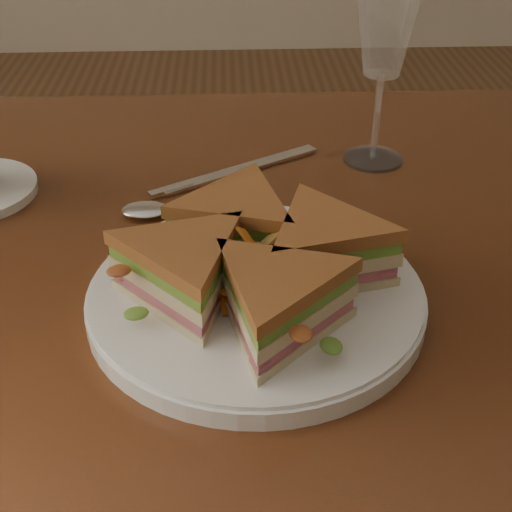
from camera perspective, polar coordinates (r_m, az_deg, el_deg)
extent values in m
cube|color=#3C1C0D|center=(0.68, -3.17, -0.74)|extent=(1.20, 0.80, 0.04)
cylinder|color=white|center=(0.59, 0.00, -3.38)|extent=(0.28, 0.28, 0.02)
cube|color=silver|center=(0.71, -1.52, 2.76)|extent=(0.13, 0.04, 0.00)
ellipsoid|color=silver|center=(0.73, -8.86, 3.62)|extent=(0.05, 0.03, 0.01)
cube|color=silver|center=(0.81, -1.14, 6.90)|extent=(0.18, 0.12, 0.00)
cube|color=silver|center=(0.77, -6.82, 5.23)|extent=(0.05, 0.03, 0.00)
cylinder|color=white|center=(0.85, 9.32, 7.69)|extent=(0.07, 0.07, 0.00)
cylinder|color=white|center=(0.82, 9.64, 10.90)|extent=(0.01, 0.01, 0.10)
cone|color=white|center=(0.79, 10.37, 17.82)|extent=(0.07, 0.07, 0.11)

